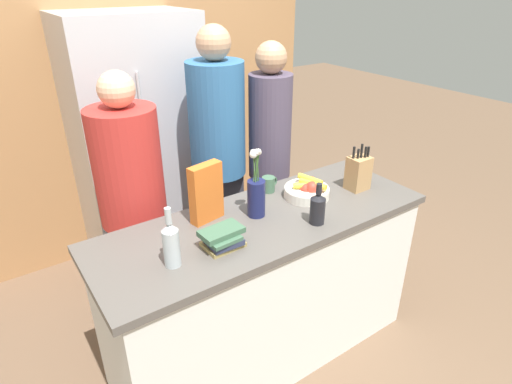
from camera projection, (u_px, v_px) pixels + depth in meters
The scene contains 15 objects.
ground_plane at pixel (263, 348), 2.65m from camera, with size 14.00×14.00×0.00m, color brown.
kitchen_island at pixel (264, 289), 2.43m from camera, with size 1.82×0.65×0.93m.
back_wall_wood at pixel (137, 86), 3.30m from camera, with size 3.02×0.12×2.60m.
refrigerator at pixel (140, 148), 3.12m from camera, with size 0.86×0.62×1.86m.
fruit_bowl at pixel (308, 190), 2.43m from camera, with size 0.26×0.26×0.11m.
knife_block at pixel (358, 173), 2.49m from camera, with size 0.12×0.10×0.28m.
flower_vase at pixel (256, 194), 2.20m from camera, with size 0.09×0.09×0.38m.
cereal_box at pixel (206, 193), 2.14m from camera, with size 0.19×0.09×0.31m.
coffee_mug at pixel (269, 184), 2.49m from camera, with size 0.11×0.08×0.09m.
book_stack at pixel (222, 238), 1.97m from camera, with size 0.20×0.15×0.09m.
bottle_oil at pixel (318, 208), 2.15m from camera, with size 0.08×0.08×0.22m.
bottle_vinegar at pixel (171, 243), 1.82m from camera, with size 0.07×0.07×0.28m.
person_at_sink at pixel (133, 200), 2.43m from camera, with size 0.37×0.37×1.65m.
person_in_blue at pixel (218, 152), 2.82m from camera, with size 0.36×0.36×1.81m.
person_in_red_tee at pixel (270, 153), 2.91m from camera, with size 0.28×0.28×1.71m.
Camera 1 is at (-1.14, -1.55, 2.06)m, focal length 30.00 mm.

